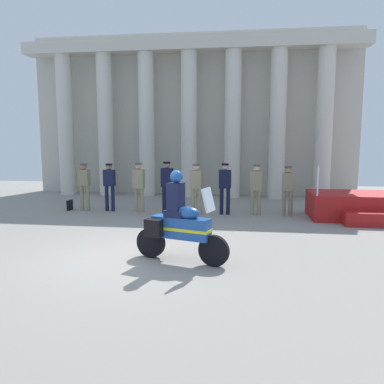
{
  "coord_description": "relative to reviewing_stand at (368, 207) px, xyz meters",
  "views": [
    {
      "loc": [
        2.49,
        -7.6,
        2.52
      ],
      "look_at": [
        1.11,
        2.57,
        1.1
      ],
      "focal_mm": 35.85,
      "sensor_mm": 36.0,
      "label": 1
    }
  ],
  "objects": [
    {
      "name": "reviewing_stand",
      "position": [
        0.0,
        0.0,
        0.0
      ],
      "size": [
        3.56,
        2.28,
        1.72
      ],
      "color": "#A51919",
      "rests_on": "ground_plane"
    },
    {
      "name": "officer_in_row_6",
      "position": [
        -3.51,
        0.18,
        0.6
      ],
      "size": [
        0.41,
        0.27,
        1.69
      ],
      "rotation": [
        0.0,
        0.0,
        3.0
      ],
      "color": "#847A5B",
      "rests_on": "ground_plane"
    },
    {
      "name": "officer_in_row_4",
      "position": [
        -5.5,
        0.06,
        0.61
      ],
      "size": [
        0.41,
        0.27,
        1.7
      ],
      "rotation": [
        0.0,
        0.0,
        3.0
      ],
      "color": "gray",
      "rests_on": "ground_plane"
    },
    {
      "name": "officer_in_row_7",
      "position": [
        -2.48,
        0.19,
        0.58
      ],
      "size": [
        0.41,
        0.27,
        1.65
      ],
      "rotation": [
        0.0,
        0.0,
        3.0
      ],
      "color": "#7A7056",
      "rests_on": "ground_plane"
    },
    {
      "name": "colonnade_backdrop",
      "position": [
        -6.32,
        4.62,
        3.36
      ],
      "size": [
        14.75,
        1.54,
        7.22
      ],
      "color": "beige",
      "rests_on": "ground_plane"
    },
    {
      "name": "officer_in_row_5",
      "position": [
        -4.54,
        0.14,
        0.62
      ],
      "size": [
        0.41,
        0.27,
        1.72
      ],
      "rotation": [
        0.0,
        0.0,
        3.0
      ],
      "color": "black",
      "rests_on": "ground_plane"
    },
    {
      "name": "motorcycle_with_rider",
      "position": [
        -5.25,
        -5.0,
        0.4
      ],
      "size": [
        2.03,
        0.93,
        1.9
      ],
      "rotation": [
        0.0,
        0.0,
        -0.3
      ],
      "color": "black",
      "rests_on": "ground_plane"
    },
    {
      "name": "ground_plane",
      "position": [
        -6.42,
        -5.01,
        -0.4
      ],
      "size": [
        28.0,
        28.0,
        0.0
      ],
      "primitive_type": "plane",
      "color": "gray"
    },
    {
      "name": "officer_in_row_3",
      "position": [
        -6.5,
        0.08,
        0.65
      ],
      "size": [
        0.41,
        0.27,
        1.77
      ],
      "rotation": [
        0.0,
        0.0,
        3.0
      ],
      "color": "black",
      "rests_on": "ground_plane"
    },
    {
      "name": "briefcase_on_ground",
      "position": [
        -10.09,
        0.21,
        -0.22
      ],
      "size": [
        0.1,
        0.32,
        0.36
      ],
      "primitive_type": "cube",
      "color": "black",
      "rests_on": "ground_plane"
    },
    {
      "name": "officer_in_row_1",
      "position": [
        -8.59,
        0.23,
        0.6
      ],
      "size": [
        0.41,
        0.27,
        1.68
      ],
      "rotation": [
        0.0,
        0.0,
        3.0
      ],
      "color": "#141938",
      "rests_on": "ground_plane"
    },
    {
      "name": "officer_in_row_0",
      "position": [
        -9.5,
        0.2,
        0.59
      ],
      "size": [
        0.41,
        0.27,
        1.67
      ],
      "rotation": [
        0.0,
        0.0,
        3.0
      ],
      "color": "#847A5B",
      "rests_on": "ground_plane"
    },
    {
      "name": "officer_in_row_2",
      "position": [
        -7.51,
        0.18,
        0.61
      ],
      "size": [
        0.41,
        0.27,
        1.71
      ],
      "rotation": [
        0.0,
        0.0,
        3.0
      ],
      "color": "gray",
      "rests_on": "ground_plane"
    }
  ]
}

